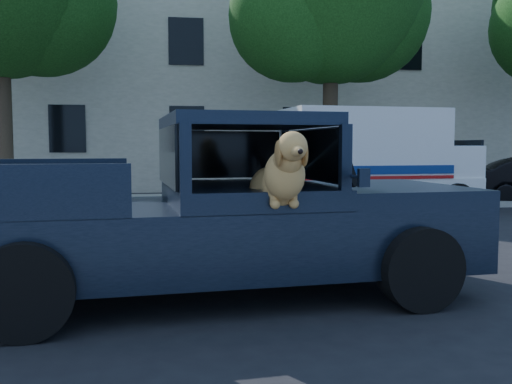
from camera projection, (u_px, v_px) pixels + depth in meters
ground at (146, 288)px, 6.54m from camera, size 120.00×120.00×0.00m
far_sidewalk at (157, 203)px, 15.58m from camera, size 60.00×4.00×0.15m
lane_stripes at (266, 237)px, 10.20m from camera, size 21.60×0.14×0.01m
street_tree_mid at (332, 3)px, 16.33m from camera, size 6.00×5.20×8.60m
building_main at (234, 74)px, 22.88m from camera, size 26.00×6.00×9.00m
pickup_truck at (211, 236)px, 6.15m from camera, size 5.60×2.94×1.95m
mail_truck at (373, 168)px, 13.81m from camera, size 4.71×2.64×2.50m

